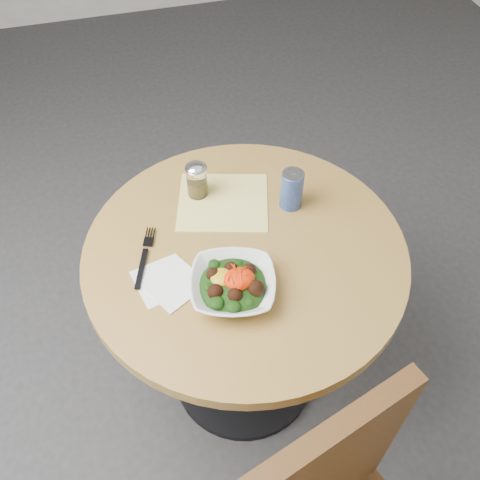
{
  "coord_description": "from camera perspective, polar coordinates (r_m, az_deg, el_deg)",
  "views": [
    {
      "loc": [
        -0.26,
        -0.91,
        1.88
      ],
      "look_at": [
        -0.02,
        -0.02,
        0.81
      ],
      "focal_mm": 40.0,
      "sensor_mm": 36.0,
      "label": 1
    }
  ],
  "objects": [
    {
      "name": "fork",
      "position": [
        1.48,
        -10.11,
        -1.58
      ],
      "size": [
        0.09,
        0.21,
        0.0
      ],
      "color": "black",
      "rests_on": "table"
    },
    {
      "name": "salad_bowl",
      "position": [
        1.36,
        -0.77,
        -4.81
      ],
      "size": [
        0.27,
        0.27,
        0.08
      ],
      "color": "white",
      "rests_on": "table"
    },
    {
      "name": "ground",
      "position": [
        2.11,
        0.4,
        -14.05
      ],
      "size": [
        6.0,
        6.0,
        0.0
      ],
      "primitive_type": "plane",
      "color": "#2C2C2F",
      "rests_on": "ground"
    },
    {
      "name": "beverage_can",
      "position": [
        1.55,
        5.54,
        5.4
      ],
      "size": [
        0.07,
        0.07,
        0.13
      ],
      "color": "navy",
      "rests_on": "table"
    },
    {
      "name": "cloth_napkin",
      "position": [
        1.6,
        -1.83,
        4.09
      ],
      "size": [
        0.32,
        0.31,
        0.0
      ],
      "primitive_type": "cube",
      "rotation": [
        0.0,
        0.0,
        -0.28
      ],
      "color": "#DDBF0B",
      "rests_on": "table"
    },
    {
      "name": "paper_napkins",
      "position": [
        1.42,
        -7.69,
        -4.45
      ],
      "size": [
        0.2,
        0.19,
        0.0
      ],
      "color": "white",
      "rests_on": "table"
    },
    {
      "name": "spice_shaker",
      "position": [
        1.59,
        -4.63,
        6.41
      ],
      "size": [
        0.06,
        0.06,
        0.12
      ],
      "color": "silver",
      "rests_on": "table"
    },
    {
      "name": "table",
      "position": [
        1.63,
        0.5,
        -5.33
      ],
      "size": [
        0.9,
        0.9,
        0.75
      ],
      "color": "black",
      "rests_on": "ground"
    }
  ]
}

